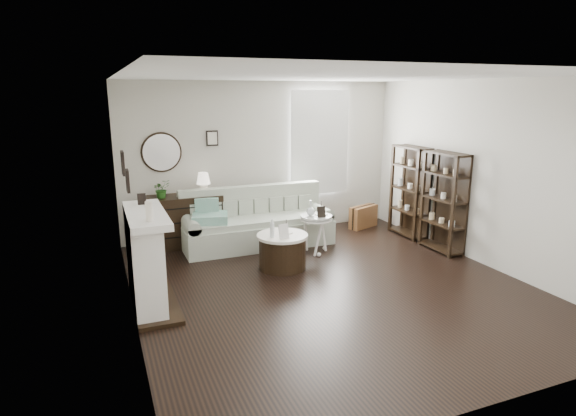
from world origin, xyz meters
name	(u,v)px	position (x,y,z in m)	size (l,w,h in m)	color
room	(301,144)	(0.73, 2.70, 1.60)	(5.50, 5.50, 5.50)	black
fireplace	(146,263)	(-2.32, 0.30, 0.54)	(0.50, 1.40, 1.84)	white
shelf_unit_far	(410,192)	(2.33, 1.55, 0.80)	(0.30, 0.80, 1.60)	black
shelf_unit_near	(444,202)	(2.33, 0.65, 0.80)	(0.30, 0.80, 1.60)	black
sofa	(256,226)	(-0.35, 2.08, 0.32)	(2.48, 0.86, 0.96)	#A5AE9B
quilt	(210,218)	(-1.16, 1.95, 0.57)	(0.55, 0.45, 0.14)	#268E74
suitcase	(363,217)	(1.86, 2.30, 0.21)	(0.62, 0.21, 0.41)	brown
dresser	(183,221)	(-1.51, 2.47, 0.43)	(1.28, 0.55, 0.85)	black
table_lamp	(203,183)	(-1.13, 2.47, 1.03)	(0.23, 0.23, 0.36)	beige
potted_plant	(161,189)	(-1.83, 2.42, 1.00)	(0.27, 0.23, 0.30)	#205017
drum_table	(282,251)	(-0.36, 0.85, 0.26)	(0.74, 0.74, 0.51)	black
pedestal_table	(316,219)	(0.39, 1.29, 0.56)	(0.51, 0.51, 0.62)	white
eiffel_drum	(286,227)	(-0.28, 0.90, 0.61)	(0.11, 0.11, 0.18)	black
bottle_drum	(272,228)	(-0.54, 0.77, 0.65)	(0.06, 0.06, 0.27)	silver
card_frame_drum	(284,231)	(-0.41, 0.66, 0.62)	(0.15, 0.01, 0.21)	white
eiffel_ped	(321,208)	(0.49, 1.33, 0.71)	(0.11, 0.11, 0.19)	black
flask_ped	(311,208)	(0.30, 1.32, 0.74)	(0.13, 0.13, 0.25)	silver
card_frame_ped	(321,212)	(0.41, 1.16, 0.70)	(0.13, 0.01, 0.18)	black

